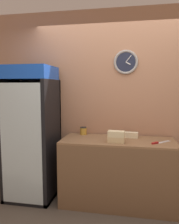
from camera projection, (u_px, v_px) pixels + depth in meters
wall_back at (120, 103)px, 3.21m from camera, size 5.20×0.09×2.70m
prep_counter at (117, 172)px, 2.97m from camera, size 1.50×0.62×0.89m
beverage_cooler at (33, 127)px, 3.16m from camera, size 0.67×0.65×1.88m
sandwich_stack_bottom at (116, 140)px, 2.77m from camera, size 0.21×0.12×0.07m
sandwich_stack_middle at (116, 134)px, 2.76m from camera, size 0.21×0.12×0.07m
sandwich_flat_left at (130, 135)px, 3.04m from camera, size 0.21×0.11×0.07m
chefs_knife at (159, 143)px, 2.74m from camera, size 0.26×0.26×0.02m
condiment_jar at (83, 131)px, 3.23m from camera, size 0.10×0.10×0.11m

